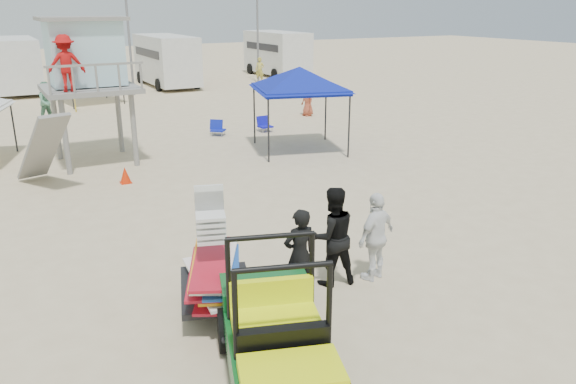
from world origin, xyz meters
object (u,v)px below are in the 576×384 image
utility_cart (276,327)px  canopy_blue (300,71)px  man_left (300,255)px  lifeguard_tower (83,58)px  surf_trailer (215,269)px

utility_cart → canopy_blue: canopy_blue is taller
man_left → lifeguard_tower: (-1.52, 11.65, 2.61)m
surf_trailer → man_left: surf_trailer is taller
utility_cart → lifeguard_tower: bearing=90.0°
surf_trailer → man_left: (1.51, -0.30, 0.04)m
man_left → canopy_blue: canopy_blue is taller
utility_cart → canopy_blue: 13.83m
man_left → canopy_blue: size_ratio=0.47×
canopy_blue → man_left: bearing=-119.6°
surf_trailer → man_left: bearing=-11.2°
lifeguard_tower → man_left: bearing=-82.6°
surf_trailer → canopy_blue: size_ratio=0.63×
utility_cart → lifeguard_tower: lifeguard_tower is taller
man_left → lifeguard_tower: 12.03m
utility_cart → lifeguard_tower: size_ratio=0.65×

